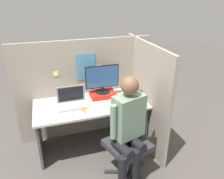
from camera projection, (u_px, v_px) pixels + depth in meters
ground_plane at (98, 161)px, 2.96m from camera, size 12.00×12.00×0.00m
cubicle_panel_back at (85, 89)px, 3.28m from camera, size 2.00×0.05×1.50m
cubicle_panel_right at (145, 95)px, 3.10m from camera, size 0.04×1.35×1.50m
desk at (91, 114)px, 3.04m from camera, size 1.50×0.71×0.70m
paper_box at (103, 94)px, 3.15m from camera, size 0.35×0.26×0.07m
monitor at (102, 79)px, 3.05m from camera, size 0.48×0.21×0.40m
laptop at (72, 102)px, 2.89m from camera, size 0.38×0.25×0.26m
mouse at (89, 104)px, 2.91m from camera, size 0.07×0.05×0.03m
stapler at (138, 96)px, 3.12m from camera, size 0.04×0.12×0.05m
carrot_toy at (84, 111)px, 2.74m from camera, size 0.05×0.15×0.05m
office_chair at (127, 135)px, 2.63m from camera, size 0.58×0.62×0.98m
person at (129, 125)px, 2.39m from camera, size 0.46×0.46×1.31m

